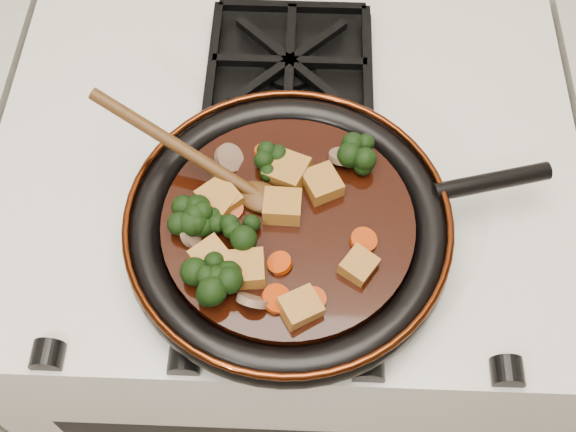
{
  "coord_description": "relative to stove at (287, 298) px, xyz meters",
  "views": [
    {
      "loc": [
        0.02,
        1.15,
        1.66
      ],
      "look_at": [
        0.01,
        1.56,
        0.97
      ],
      "focal_mm": 45.0,
      "sensor_mm": 36.0,
      "label": 1
    }
  ],
  "objects": [
    {
      "name": "stove",
      "position": [
        0.0,
        0.0,
        0.0
      ],
      "size": [
        0.76,
        0.6,
        0.9
      ],
      "primitive_type": "cube",
      "color": "beige",
      "rests_on": "ground"
    },
    {
      "name": "mushroom_slice_1",
      "position": [
        0.07,
        -0.04,
        0.52
      ],
      "size": [
        0.04,
        0.04,
        0.02
      ],
      "primitive_type": "cylinder",
      "rotation": [
        0.5,
        0.0,
        3.13
      ],
      "color": "brown",
      "rests_on": "braising_sauce"
    },
    {
      "name": "burner_grate_back",
      "position": [
        0.0,
        0.14,
        0.46
      ],
      "size": [
        0.23,
        0.23,
        0.03
      ],
      "primitive_type": null,
      "color": "black",
      "rests_on": "stove"
    },
    {
      "name": "broccoli_floret_3",
      "position": [
        -0.05,
        -0.15,
        0.52
      ],
      "size": [
        0.06,
        0.07,
        0.06
      ],
      "primitive_type": null,
      "rotation": [
        -0.01,
        -0.22,
        1.59
      ],
      "color": "black",
      "rests_on": "braising_sauce"
    },
    {
      "name": "carrot_coin_4",
      "position": [
        0.0,
        -0.19,
        0.51
      ],
      "size": [
        0.03,
        0.03,
        0.01
      ],
      "primitive_type": "cylinder",
      "rotation": [
        -0.03,
        -0.27,
        0.0
      ],
      "color": "#A12C04",
      "rests_on": "braising_sauce"
    },
    {
      "name": "mushroom_slice_4",
      "position": [
        -0.1,
        -0.15,
        0.52
      ],
      "size": [
        0.03,
        0.04,
        0.03
      ],
      "primitive_type": "cylinder",
      "rotation": [
        0.92,
        0.0,
        1.39
      ],
      "color": "brown",
      "rests_on": "braising_sauce"
    },
    {
      "name": "carrot_coin_0",
      "position": [
        0.04,
        -0.23,
        0.51
      ],
      "size": [
        0.03,
        0.03,
        0.01
      ],
      "primitive_type": "cylinder",
      "rotation": [
        -0.01,
        0.12,
        0.0
      ],
      "color": "#A12C04",
      "rests_on": "braising_sauce"
    },
    {
      "name": "tofu_cube_7",
      "position": [
        0.0,
        -0.12,
        0.52
      ],
      "size": [
        0.04,
        0.04,
        0.03
      ],
      "primitive_type": "cube",
      "rotation": [
        0.11,
        0.01,
        3.11
      ],
      "color": "#946022",
      "rests_on": "braising_sauce"
    },
    {
      "name": "tofu_cube_8",
      "position": [
        0.04,
        -0.09,
        0.52
      ],
      "size": [
        0.05,
        0.05,
        0.02
      ],
      "primitive_type": "cube",
      "rotation": [
        0.03,
        0.02,
        2.04
      ],
      "color": "#946022",
      "rests_on": "braising_sauce"
    },
    {
      "name": "burner_grate_front",
      "position": [
        0.0,
        -0.14,
        0.46
      ],
      "size": [
        0.23,
        0.23,
        0.03
      ],
      "primitive_type": null,
      "color": "black",
      "rests_on": "stove"
    },
    {
      "name": "carrot_coin_1",
      "position": [
        0.09,
        -0.16,
        0.51
      ],
      "size": [
        0.03,
        0.03,
        0.01
      ],
      "primitive_type": "cylinder",
      "rotation": [
        0.05,
        0.18,
        0.0
      ],
      "color": "#A12C04",
      "rests_on": "braising_sauce"
    },
    {
      "name": "skillet",
      "position": [
        0.01,
        -0.13,
        0.49
      ],
      "size": [
        0.49,
        0.38,
        0.05
      ],
      "rotation": [
        0.0,
        0.0,
        0.26
      ],
      "color": "black",
      "rests_on": "burner_grate_front"
    },
    {
      "name": "carrot_coin_5",
      "position": [
        -0.02,
        -0.04,
        0.51
      ],
      "size": [
        0.03,
        0.03,
        0.02
      ],
      "primitive_type": "cylinder",
      "rotation": [
        -0.25,
        0.09,
        0.0
      ],
      "color": "#A12C04",
      "rests_on": "braising_sauce"
    },
    {
      "name": "wooden_spoon",
      "position": [
        -0.08,
        -0.08,
        0.53
      ],
      "size": [
        0.14,
        0.08,
        0.22
      ],
      "rotation": [
        0.0,
        0.0,
        2.71
      ],
      "color": "#41250E",
      "rests_on": "braising_sauce"
    },
    {
      "name": "tofu_cube_5",
      "position": [
        -0.04,
        -0.2,
        0.52
      ],
      "size": [
        0.05,
        0.04,
        0.03
      ],
      "primitive_type": "cube",
      "rotation": [
        -0.04,
        -0.07,
        0.1
      ],
      "color": "#946022",
      "rests_on": "braising_sauce"
    },
    {
      "name": "tofu_cube_2",
      "position": [
        -0.07,
        -0.19,
        0.52
      ],
      "size": [
        0.05,
        0.06,
        0.02
      ],
      "primitive_type": "cube",
      "rotation": [
        -0.05,
        -0.02,
        2.27
      ],
      "color": "#946022",
      "rests_on": "braising_sauce"
    },
    {
      "name": "tofu_cube_6",
      "position": [
        0.09,
        -0.19,
        0.52
      ],
      "size": [
        0.05,
        0.05,
        0.02
      ],
      "primitive_type": "cube",
      "rotation": [
        0.1,
        0.04,
        0.97
      ],
      "color": "#946022",
      "rests_on": "braising_sauce"
    },
    {
      "name": "mushroom_slice_3",
      "position": [
        -0.03,
        -0.23,
        0.52
      ],
      "size": [
        0.04,
        0.03,
        0.03
      ],
      "primitive_type": "cylinder",
      "rotation": [
        0.98,
        0.0,
        2.87
      ],
      "color": "brown",
      "rests_on": "braising_sauce"
    },
    {
      "name": "carrot_coin_2",
      "position": [
        -0.0,
        -0.23,
        0.51
      ],
      "size": [
        0.03,
        0.03,
        0.02
      ],
      "primitive_type": "cylinder",
      "rotation": [
        0.06,
        0.31,
        0.0
      ],
      "color": "#A12C04",
      "rests_on": "braising_sauce"
    },
    {
      "name": "broccoli_floret_6",
      "position": [
        -0.07,
        -0.22,
        0.52
      ],
      "size": [
        0.07,
        0.07,
        0.07
      ],
      "primitive_type": null,
      "rotation": [
        0.2,
        -0.15,
        1.56
      ],
      "color": "black",
      "rests_on": "braising_sauce"
    },
    {
      "name": "broccoli_floret_0",
      "position": [
        -0.11,
        -0.14,
        0.52
      ],
      "size": [
        0.08,
        0.08,
        0.07
      ],
      "primitive_type": null,
      "rotation": [
        -0.24,
        -0.05,
        2.8
      ],
      "color": "black",
      "rests_on": "braising_sauce"
    },
    {
      "name": "broccoli_floret_5",
      "position": [
        0.08,
        -0.05,
        0.52
      ],
      "size": [
        0.09,
        0.08,
        0.06
      ],
      "primitive_type": null,
      "rotation": [
        -0.07,
        -0.11,
        0.54
      ],
      "color": "black",
      "rests_on": "braising_sauce"
    },
    {
      "name": "broccoli_floret_4",
      "position": [
        -0.01,
        -0.06,
        0.52
      ],
      "size": [
        0.08,
        0.09,
        0.07
      ],
      "primitive_type": null,
      "rotation": [
        -0.21,
        0.19,
        0.74
      ],
      "color": "black",
      "rests_on": "braising_sauce"
    },
    {
      "name": "mushroom_slice_0",
      "position": [
        -0.06,
        -0.05,
        0.52
      ],
      "size": [
        0.04,
        0.04,
        0.03
      ],
      "primitive_type": "cylinder",
      "rotation": [
        0.64,
        0.0,
        1.24
      ],
      "color": "brown",
      "rests_on": "braising_sauce"
    },
    {
      "name": "tofu_cube_1",
      "position": [
        0.02,
        -0.24,
        0.52
      ],
      "size": [
        0.05,
        0.05,
        0.03
      ],
      "primitive_type": "cube",
      "rotation": [
        0.03,
        0.11,
        0.53
      ],
      "color": "#946022",
      "rests_on": "braising_sauce"
    },
    {
      "name": "broccoli_floret_2",
      "position": [
        -0.06,
        -0.2,
        0.52
      ],
      "size": [
        0.07,
        0.08,
        0.06
      ],
      "primitive_type": null,
      "rotation": [
        -0.09,
        0.03,
        0.34
      ],
      "color": "black",
      "rests_on": "braising_sauce"
    },
    {
      "name": "mushroom_slice_2",
      "position": [
        -0.07,
        -0.2,
        0.52
      ],
      "size": [
        0.04,
        0.04,
        0.02
      ],
      "primitive_type": "cylinder",
      "rotation": [
        0.52,
        0.0,
        2.86
      ],
      "color": "brown",
      "rests_on": "braising_sauce"
    },
    {
      "name": "tofu_cube_3",
      "position": [
        0.0,
        -0.07,
        0.52
      ],
      "size": [
        0.06,
        0.06,
        0.03
      ],
      "primitive_type": "cube",
      "rotation": [
        -0.11,
        -0.06,
        1.13
      ],
      "color": "#946022",
      "rests_on": "braising_sauce"
    },
    {
      "name": "broccoli_floret_1",
      "position": [
        -0.08,
        -0.14,
        0.52
      ],
      "size": [
        0.09,
        0.09,
        0.06
      ],
      "primitive_type": null,
      "rotation": [
        0.18,
        0.05,
        2.31
      ],
      "color": "black",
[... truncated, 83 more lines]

